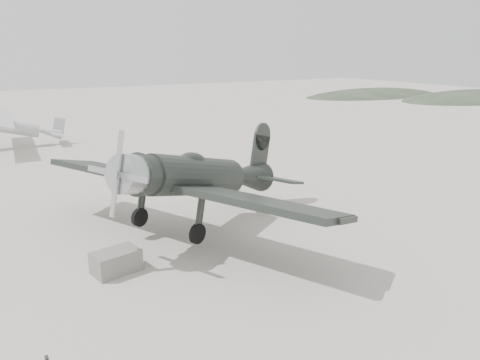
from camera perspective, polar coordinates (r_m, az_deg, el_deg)
The scene contains 6 objects.
ground at distance 20.34m, azimuth -2.34°, elevation -5.65°, with size 160.00×160.00×0.00m, color #ACA598.
hill_east_north at distance 82.42m, azimuth 27.02°, elevation 8.83°, with size 36.00×18.00×6.00m, color #2D3A2A.
hill_northeast at distance 82.08m, azimuth 16.03°, elevation 9.89°, with size 32.00×16.00×5.20m, color #2D3A2A.
lowwing_monoplane at distance 19.29m, azimuth -4.76°, elevation 0.38°, with size 10.32×13.20×4.38m.
highwing_monoplane at distance 40.33m, azimuth -26.40°, elevation 6.17°, with size 7.45×10.51×2.98m.
equipment_block at distance 16.77m, azimuth -14.88°, elevation -9.57°, with size 1.55×0.97×0.77m, color #615E5A.
Camera 1 is at (-8.79, -16.79, 7.38)m, focal length 35.00 mm.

